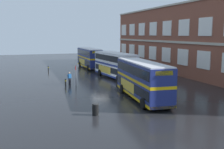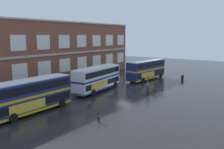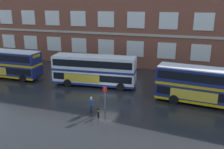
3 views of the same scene
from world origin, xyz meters
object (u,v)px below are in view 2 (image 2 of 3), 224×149
at_px(double_decker_middle, 97,78).
at_px(safety_bollard_east, 99,117).
at_px(waiting_passenger, 148,88).
at_px(station_litter_bin, 182,77).
at_px(double_decker_near, 31,95).
at_px(bus_stand_flag, 148,82).
at_px(safety_bollard_west, 155,90).
at_px(double_decker_far, 146,70).

xyz_separation_m(double_decker_middle, safety_bollard_east, (-11.73, -9.32, -1.66)).
relative_size(waiting_passenger, station_litter_bin, 1.65).
bearing_deg(safety_bollard_east, double_decker_near, 104.03).
xyz_separation_m(waiting_passenger, bus_stand_flag, (1.25, 0.65, 0.70)).
relative_size(double_decker_middle, station_litter_bin, 10.87).
distance_m(double_decker_near, safety_bollard_west, 19.68).
xyz_separation_m(double_decker_far, station_litter_bin, (4.06, -6.39, -1.63)).
height_order(double_decker_far, safety_bollard_east, double_decker_far).
distance_m(double_decker_far, station_litter_bin, 7.74).
distance_m(bus_stand_flag, station_litter_bin, 14.06).
bearing_deg(bus_stand_flag, double_decker_far, 27.90).
relative_size(double_decker_middle, bus_stand_flag, 4.15).
xyz_separation_m(double_decker_near, station_litter_bin, (32.08, -7.68, -1.63)).
height_order(double_decker_far, safety_bollard_west, double_decker_far).
distance_m(double_decker_near, station_litter_bin, 33.03).
relative_size(waiting_passenger, safety_bollard_east, 1.79).
xyz_separation_m(double_decker_far, waiting_passenger, (-11.16, -5.90, -1.22)).
bearing_deg(station_litter_bin, safety_bollard_east, -178.17).
height_order(double_decker_near, waiting_passenger, double_decker_near).
relative_size(double_decker_near, bus_stand_flag, 4.08).
bearing_deg(double_decker_far, double_decker_middle, 172.03).
bearing_deg(station_litter_bin, double_decker_far, 122.43).
height_order(bus_stand_flag, safety_bollard_west, bus_stand_flag).
bearing_deg(double_decker_near, safety_bollard_west, -23.88).
bearing_deg(station_litter_bin, safety_bollard_west, -178.95).
height_order(double_decker_near, safety_bollard_west, double_decker_near).
height_order(double_decker_far, bus_stand_flag, double_decker_far).
xyz_separation_m(bus_stand_flag, safety_bollard_west, (-0.17, -1.40, -1.14)).
xyz_separation_m(double_decker_near, safety_bollard_east, (2.16, -8.64, -1.66)).
bearing_deg(station_litter_bin, waiting_passenger, 178.16).
bearing_deg(double_decker_far, safety_bollard_east, -164.15).
xyz_separation_m(double_decker_near, double_decker_far, (28.02, -1.30, 0.00)).
height_order(double_decker_middle, safety_bollard_west, double_decker_middle).
relative_size(double_decker_near, station_litter_bin, 10.70).
bearing_deg(double_decker_near, bus_stand_flag, -19.87).
bearing_deg(double_decker_middle, double_decker_far, -7.97).
distance_m(double_decker_middle, station_litter_bin, 20.09).
distance_m(double_decker_middle, safety_bollard_west, 9.67).
distance_m(waiting_passenger, safety_bollard_east, 14.78).
relative_size(double_decker_middle, double_decker_far, 1.00).
distance_m(double_decker_far, bus_stand_flag, 11.23).
distance_m(double_decker_near, waiting_passenger, 18.37).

